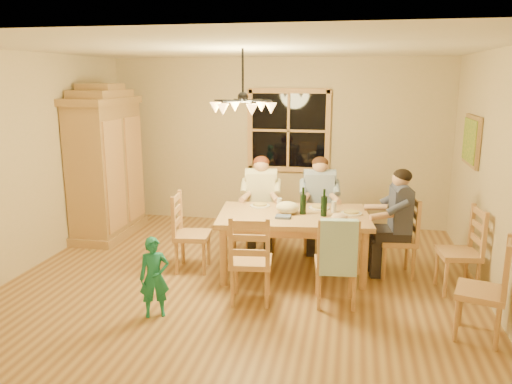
% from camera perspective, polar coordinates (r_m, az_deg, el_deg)
% --- Properties ---
extents(floor, '(5.50, 5.50, 0.00)m').
position_cam_1_polar(floor, '(6.16, -1.39, -9.82)').
color(floor, brown).
rests_on(floor, ground).
extents(ceiling, '(5.50, 5.00, 0.02)m').
position_cam_1_polar(ceiling, '(5.69, -1.54, 16.12)').
color(ceiling, white).
rests_on(ceiling, wall_back).
extents(wall_back, '(5.50, 0.02, 2.70)m').
position_cam_1_polar(wall_back, '(8.21, 2.35, 5.69)').
color(wall_back, '#C7B98D').
rests_on(wall_back, floor).
extents(wall_left, '(0.02, 5.00, 2.70)m').
position_cam_1_polar(wall_left, '(6.91, -24.36, 3.18)').
color(wall_left, '#C7B98D').
rests_on(wall_left, floor).
extents(wall_right, '(0.02, 5.00, 2.70)m').
position_cam_1_polar(wall_right, '(5.84, 25.91, 1.44)').
color(wall_right, '#C7B98D').
rests_on(wall_right, floor).
extents(window, '(1.30, 0.06, 1.30)m').
position_cam_1_polar(window, '(8.12, 3.73, 7.02)').
color(window, black).
rests_on(window, wall_back).
extents(painting, '(0.06, 0.78, 0.64)m').
position_cam_1_polar(painting, '(6.95, 23.39, 5.41)').
color(painting, olive).
rests_on(painting, wall_right).
extents(chandelier, '(0.77, 0.68, 0.71)m').
position_cam_1_polar(chandelier, '(5.69, -1.50, 9.85)').
color(chandelier, black).
rests_on(chandelier, ceiling).
extents(armoire, '(0.66, 1.40, 2.30)m').
position_cam_1_polar(armoire, '(7.89, -16.73, 2.71)').
color(armoire, olive).
rests_on(armoire, floor).
extents(dining_table, '(1.94, 1.32, 0.76)m').
position_cam_1_polar(dining_table, '(6.14, 4.31, -3.40)').
color(dining_table, '#AD834D').
rests_on(dining_table, floor).
extents(chair_far_left, '(0.49, 0.47, 0.99)m').
position_cam_1_polar(chair_far_left, '(7.08, 0.58, -4.15)').
color(chair_far_left, tan).
rests_on(chair_far_left, floor).
extents(chair_far_right, '(0.49, 0.47, 0.99)m').
position_cam_1_polar(chair_far_right, '(7.08, 7.13, -4.26)').
color(chair_far_right, tan).
rests_on(chair_far_right, floor).
extents(chair_near_left, '(0.49, 0.47, 0.99)m').
position_cam_1_polar(chair_near_left, '(5.47, -0.59, -9.43)').
color(chair_near_left, tan).
rests_on(chair_near_left, floor).
extents(chair_near_right, '(0.49, 0.47, 0.99)m').
position_cam_1_polar(chair_near_right, '(5.47, 9.07, -9.58)').
color(chair_near_right, tan).
rests_on(chair_near_right, floor).
extents(chair_end_left, '(0.47, 0.49, 0.99)m').
position_cam_1_polar(chair_end_left, '(6.37, -7.23, -6.22)').
color(chair_end_left, tan).
rests_on(chair_end_left, floor).
extents(chair_end_right, '(0.47, 0.49, 0.99)m').
position_cam_1_polar(chair_end_right, '(6.38, 15.73, -6.59)').
color(chair_end_right, tan).
rests_on(chair_end_right, floor).
extents(adult_woman, '(0.43, 0.46, 0.87)m').
position_cam_1_polar(adult_woman, '(6.94, 0.59, 0.09)').
color(adult_woman, beige).
rests_on(adult_woman, floor).
extents(adult_plaid_man, '(0.43, 0.46, 0.87)m').
position_cam_1_polar(adult_plaid_man, '(6.94, 7.26, -0.02)').
color(adult_plaid_man, '#334F8D').
rests_on(adult_plaid_man, floor).
extents(adult_slate_man, '(0.46, 0.43, 0.87)m').
position_cam_1_polar(adult_slate_man, '(6.23, 16.03, -1.92)').
color(adult_slate_man, '#3A3F5D').
rests_on(adult_slate_man, floor).
extents(towel, '(0.39, 0.14, 0.58)m').
position_cam_1_polar(towel, '(5.15, 9.39, -6.30)').
color(towel, '#A3CFDD').
rests_on(towel, chair_near_right).
extents(wine_bottle_a, '(0.08, 0.08, 0.33)m').
position_cam_1_polar(wine_bottle_a, '(6.08, 5.40, -1.01)').
color(wine_bottle_a, black).
rests_on(wine_bottle_a, dining_table).
extents(wine_bottle_b, '(0.08, 0.08, 0.33)m').
position_cam_1_polar(wine_bottle_b, '(6.01, 7.78, -1.22)').
color(wine_bottle_b, black).
rests_on(wine_bottle_b, dining_table).
extents(plate_woman, '(0.26, 0.26, 0.02)m').
position_cam_1_polar(plate_woman, '(6.44, 0.45, -1.58)').
color(plate_woman, white).
rests_on(plate_woman, dining_table).
extents(plate_plaid, '(0.26, 0.26, 0.02)m').
position_cam_1_polar(plate_plaid, '(6.39, 7.20, -1.81)').
color(plate_plaid, white).
rests_on(plate_plaid, dining_table).
extents(plate_slate, '(0.26, 0.26, 0.02)m').
position_cam_1_polar(plate_slate, '(6.19, 10.83, -2.41)').
color(plate_slate, white).
rests_on(plate_slate, dining_table).
extents(wine_glass_a, '(0.06, 0.06, 0.14)m').
position_cam_1_polar(wine_glass_a, '(6.31, 2.69, -1.33)').
color(wine_glass_a, silver).
rests_on(wine_glass_a, dining_table).
extents(wine_glass_b, '(0.06, 0.06, 0.14)m').
position_cam_1_polar(wine_glass_b, '(6.22, 8.90, -1.68)').
color(wine_glass_b, silver).
rests_on(wine_glass_b, dining_table).
extents(cap, '(0.20, 0.20, 0.11)m').
position_cam_1_polar(cap, '(5.79, 9.51, -2.95)').
color(cap, tan).
rests_on(cap, dining_table).
extents(napkin, '(0.20, 0.16, 0.03)m').
position_cam_1_polar(napkin, '(5.92, 3.13, -2.85)').
color(napkin, '#4A5A88').
rests_on(napkin, dining_table).
extents(cloth_bundle, '(0.28, 0.22, 0.15)m').
position_cam_1_polar(cloth_bundle, '(6.10, 3.61, -1.78)').
color(cloth_bundle, beige).
rests_on(cloth_bundle, dining_table).
extents(child, '(0.36, 0.31, 0.83)m').
position_cam_1_polar(child, '(5.21, -11.54, -9.52)').
color(child, '#1B7A63').
rests_on(child, floor).
extents(chair_spare_front, '(0.52, 0.54, 0.99)m').
position_cam_1_polar(chair_spare_front, '(5.18, 24.12, -11.92)').
color(chair_spare_front, tan).
rests_on(chair_spare_front, floor).
extents(chair_spare_back, '(0.47, 0.49, 0.99)m').
position_cam_1_polar(chair_spare_back, '(6.14, 21.98, -7.86)').
color(chair_spare_back, tan).
rests_on(chair_spare_back, floor).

